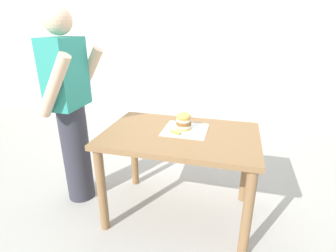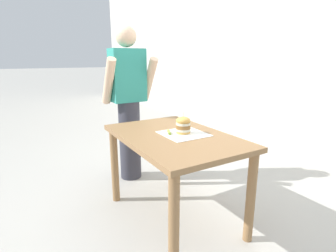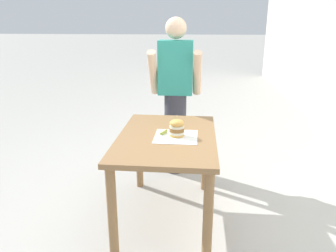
{
  "view_description": "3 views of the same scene",
  "coord_description": "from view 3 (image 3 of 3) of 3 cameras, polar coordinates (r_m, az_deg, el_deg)",
  "views": [
    {
      "loc": [
        -1.84,
        -0.39,
        1.56
      ],
      "look_at": [
        0.0,
        0.1,
        0.81
      ],
      "focal_mm": 28.0,
      "sensor_mm": 36.0,
      "label": 1
    },
    {
      "loc": [
        -1.08,
        -1.73,
        1.36
      ],
      "look_at": [
        0.0,
        0.1,
        0.81
      ],
      "focal_mm": 28.0,
      "sensor_mm": 36.0,
      "label": 2
    },
    {
      "loc": [
        0.24,
        -2.5,
        1.65
      ],
      "look_at": [
        0.0,
        0.1,
        0.81
      ],
      "focal_mm": 35.0,
      "sensor_mm": 36.0,
      "label": 3
    }
  ],
  "objects": [
    {
      "name": "ground_plane",
      "position": [
        3.0,
        -0.18,
        -15.48
      ],
      "size": [
        80.0,
        80.0,
        0.0
      ],
      "primitive_type": "plane",
      "color": "#ADAAA3"
    },
    {
      "name": "patio_table",
      "position": [
        2.71,
        -0.2,
        -4.14
      ],
      "size": [
        0.79,
        1.2,
        0.76
      ],
      "color": "olive",
      "rests_on": "ground"
    },
    {
      "name": "serving_paper",
      "position": [
        2.63,
        1.4,
        -1.86
      ],
      "size": [
        0.34,
        0.34,
        0.0
      ],
      "primitive_type": "cube",
      "rotation": [
        0.0,
        0.0,
        0.0
      ],
      "color": "white",
      "rests_on": "patio_table"
    },
    {
      "name": "sandwich",
      "position": [
        2.62,
        1.54,
        -0.3
      ],
      "size": [
        0.12,
        0.12,
        0.17
      ],
      "color": "gold",
      "rests_on": "serving_paper"
    },
    {
      "name": "pickle_spear",
      "position": [
        2.69,
        -0.75,
        -1.11
      ],
      "size": [
        0.06,
        0.09,
        0.02
      ],
      "primitive_type": "cylinder",
      "rotation": [
        0.0,
        1.57,
        1.16
      ],
      "color": "#8EA83D",
      "rests_on": "serving_paper"
    },
    {
      "name": "diner_across_table",
      "position": [
        3.55,
        1.3,
        5.4
      ],
      "size": [
        0.55,
        0.35,
        1.69
      ],
      "color": "#33333D",
      "rests_on": "ground"
    }
  ]
}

